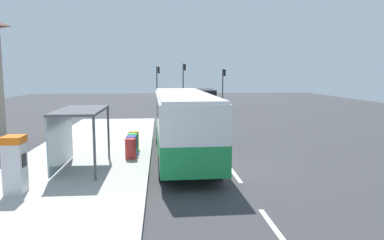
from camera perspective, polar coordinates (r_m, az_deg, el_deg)
The scene contains 22 objects.
ground_plane at distance 30.13m, azimuth 0.49°, elevation -0.76°, with size 56.00×92.00×0.04m, color #38383A.
sidewalk_platform at distance 18.53m, azimuth -16.05°, elevation -5.81°, with size 6.20×30.00×0.18m, color beige.
lane_stripe_seg_0 at distance 11.00m, azimuth 12.01°, elevation -15.28°, with size 0.16×2.20×0.01m, color silver.
lane_stripe_seg_1 at distance 15.59m, azimuth 6.64°, elevation -8.36°, with size 0.16×2.20×0.01m, color silver.
lane_stripe_seg_2 at distance 20.38m, azimuth 3.83°, elevation -4.60°, with size 0.16×2.20×0.01m, color silver.
lane_stripe_seg_3 at distance 25.24m, azimuth 2.12°, elevation -2.28°, with size 0.16×2.20×0.01m, color silver.
lane_stripe_seg_4 at distance 30.15m, azimuth 0.96°, elevation -0.71°, with size 0.16×2.20×0.01m, color silver.
lane_stripe_seg_5 at distance 35.09m, azimuth 0.13°, elevation 0.42°, with size 0.16×2.20×0.01m, color silver.
lane_stripe_seg_6 at distance 40.04m, azimuth -0.49°, elevation 1.28°, with size 0.16×2.20×0.01m, color silver.
lane_stripe_seg_7 at distance 45.01m, azimuth -0.98°, elevation 1.94°, with size 0.16×2.20×0.01m, color silver.
bus at distance 18.23m, azimuth -1.43°, elevation -0.14°, with size 2.74×11.06×3.21m.
white_van at distance 42.00m, azimuth 1.96°, elevation 3.38°, with size 2.09×5.23×2.30m.
sedan_near at distance 53.73m, azimuth 0.57°, elevation 3.65°, with size 1.92×4.44×1.52m.
ticket_machine at distance 13.79m, azimuth -25.42°, elevation -6.11°, with size 0.66×0.76×1.94m.
recycling_bin_red at distance 17.74m, azimuth -9.35°, elevation -4.33°, with size 0.52×0.52×0.95m, color red.
recycling_bin_blue at distance 18.43m, azimuth -9.18°, elevation -3.89°, with size 0.52×0.52×0.95m, color blue.
recycling_bin_green at distance 19.11m, azimuth -9.03°, elevation -3.49°, with size 0.52×0.52×0.95m, color green.
recycling_bin_orange at distance 19.80m, azimuth -8.88°, elevation -3.11°, with size 0.52×0.52×0.95m, color orange.
traffic_light_near_side at distance 49.30m, azimuth 4.84°, elevation 5.99°, with size 0.49×0.28×4.65m.
traffic_light_far_side at distance 49.40m, azimuth -5.27°, elevation 6.24°, with size 0.49×0.28×5.00m.
traffic_light_median at distance 50.29m, azimuth -1.25°, elevation 6.55°, with size 0.49×0.28×5.37m.
bus_shelter at distance 16.31m, azimuth -17.65°, elevation -0.46°, with size 1.80×4.00×2.50m.
Camera 1 is at (-2.80, -15.71, 4.20)m, focal length 34.95 mm.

